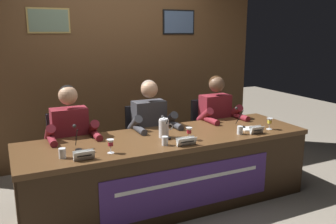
{
  "coord_description": "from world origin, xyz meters",
  "views": [
    {
      "loc": [
        -1.48,
        -3.1,
        1.76
      ],
      "look_at": [
        0.0,
        0.0,
        0.97
      ],
      "focal_mm": 37.92,
      "sensor_mm": 36.0,
      "label": 1
    }
  ],
  "objects_px": {
    "water_cup_center": "(165,141)",
    "microphone_left": "(77,142)",
    "document_stack_right": "(251,128)",
    "panelist_right": "(219,119)",
    "water_pitcher_central": "(164,128)",
    "juice_glass_center": "(189,131)",
    "microphone_right": "(241,121)",
    "chair_right": "(209,136)",
    "nameplate_right": "(257,130)",
    "panelist_center": "(152,127)",
    "water_cup_right": "(240,131)",
    "chair_center": "(146,145)",
    "microphone_center": "(166,131)",
    "juice_glass_right": "(270,122)",
    "chair_left": "(70,156)",
    "panelist_left": "(72,137)",
    "nameplate_left": "(84,155)",
    "nameplate_center": "(186,141)",
    "juice_glass_left": "(111,144)",
    "conference_table": "(173,161)",
    "water_cup_left": "(62,154)"
  },
  "relations": [
    {
      "from": "microphone_center",
      "to": "chair_left",
      "type": "bearing_deg",
      "value": 141.03
    },
    {
      "from": "chair_left",
      "to": "nameplate_center",
      "type": "xyz_separation_m",
      "value": [
        0.9,
        -0.96,
        0.32
      ]
    },
    {
      "from": "panelist_center",
      "to": "nameplate_left",
      "type": "bearing_deg",
      "value": -141.56
    },
    {
      "from": "panelist_center",
      "to": "microphone_right",
      "type": "xyz_separation_m",
      "value": [
        0.86,
        -0.46,
        0.08
      ]
    },
    {
      "from": "juice_glass_left",
      "to": "juice_glass_center",
      "type": "bearing_deg",
      "value": 3.26
    },
    {
      "from": "juice_glass_center",
      "to": "juice_glass_left",
      "type": "bearing_deg",
      "value": -176.74
    },
    {
      "from": "chair_right",
      "to": "nameplate_center",
      "type": "bearing_deg",
      "value": -131.74
    },
    {
      "from": "chair_center",
      "to": "water_cup_right",
      "type": "xyz_separation_m",
      "value": [
        0.7,
        -0.87,
        0.32
      ]
    },
    {
      "from": "panelist_left",
      "to": "panelist_right",
      "type": "height_order",
      "value": "same"
    },
    {
      "from": "chair_center",
      "to": "microphone_right",
      "type": "distance_m",
      "value": 1.14
    },
    {
      "from": "water_cup_left",
      "to": "water_cup_center",
      "type": "height_order",
      "value": "same"
    },
    {
      "from": "document_stack_right",
      "to": "water_cup_center",
      "type": "bearing_deg",
      "value": -174.16
    },
    {
      "from": "chair_left",
      "to": "microphone_left",
      "type": "distance_m",
      "value": 0.74
    },
    {
      "from": "juice_glass_left",
      "to": "panelist_center",
      "type": "bearing_deg",
      "value": 44.68
    },
    {
      "from": "nameplate_left",
      "to": "nameplate_center",
      "type": "height_order",
      "value": "same"
    },
    {
      "from": "conference_table",
      "to": "water_cup_right",
      "type": "relative_size",
      "value": 34.57
    },
    {
      "from": "microphone_left",
      "to": "nameplate_right",
      "type": "xyz_separation_m",
      "value": [
        1.78,
        -0.27,
        -0.03
      ]
    },
    {
      "from": "conference_table",
      "to": "juice_glass_right",
      "type": "relative_size",
      "value": 23.7
    },
    {
      "from": "microphone_center",
      "to": "water_cup_right",
      "type": "xyz_separation_m",
      "value": [
        0.75,
        -0.2,
        -0.04
      ]
    },
    {
      "from": "juice_glass_center",
      "to": "microphone_right",
      "type": "distance_m",
      "value": 0.75
    },
    {
      "from": "nameplate_right",
      "to": "water_cup_right",
      "type": "distance_m",
      "value": 0.18
    },
    {
      "from": "nameplate_right",
      "to": "nameplate_left",
      "type": "bearing_deg",
      "value": 179.93
    },
    {
      "from": "chair_right",
      "to": "nameplate_right",
      "type": "relative_size",
      "value": 5.88
    },
    {
      "from": "panelist_right",
      "to": "document_stack_right",
      "type": "xyz_separation_m",
      "value": [
        0.05,
        -0.56,
        0.01
      ]
    },
    {
      "from": "nameplate_left",
      "to": "microphone_right",
      "type": "relative_size",
      "value": 0.8
    },
    {
      "from": "water_cup_left",
      "to": "panelist_left",
      "type": "bearing_deg",
      "value": 72.83
    },
    {
      "from": "conference_table",
      "to": "microphone_left",
      "type": "height_order",
      "value": "microphone_left"
    },
    {
      "from": "water_cup_right",
      "to": "water_pitcher_central",
      "type": "bearing_deg",
      "value": 162.59
    },
    {
      "from": "water_cup_center",
      "to": "microphone_left",
      "type": "bearing_deg",
      "value": 164.17
    },
    {
      "from": "nameplate_left",
      "to": "chair_right",
      "type": "relative_size",
      "value": 0.19
    },
    {
      "from": "juice_glass_right",
      "to": "microphone_right",
      "type": "bearing_deg",
      "value": 139.63
    },
    {
      "from": "water_pitcher_central",
      "to": "document_stack_right",
      "type": "distance_m",
      "value": 0.99
    },
    {
      "from": "chair_center",
      "to": "microphone_center",
      "type": "relative_size",
      "value": 4.2
    },
    {
      "from": "conference_table",
      "to": "document_stack_right",
      "type": "xyz_separation_m",
      "value": [
        0.92,
        -0.03,
        0.23
      ]
    },
    {
      "from": "nameplate_right",
      "to": "water_cup_right",
      "type": "xyz_separation_m",
      "value": [
        -0.17,
        0.06,
        -0.0
      ]
    },
    {
      "from": "juice_glass_left",
      "to": "document_stack_right",
      "type": "distance_m",
      "value": 1.6
    },
    {
      "from": "panelist_right",
      "to": "microphone_right",
      "type": "bearing_deg",
      "value": -92.16
    },
    {
      "from": "panelist_center",
      "to": "nameplate_right",
      "type": "relative_size",
      "value": 8.01
    },
    {
      "from": "chair_left",
      "to": "water_pitcher_central",
      "type": "bearing_deg",
      "value": -37.43
    },
    {
      "from": "panelist_center",
      "to": "water_cup_right",
      "type": "distance_m",
      "value": 0.97
    },
    {
      "from": "panelist_center",
      "to": "document_stack_right",
      "type": "xyz_separation_m",
      "value": [
        0.92,
        -0.56,
        0.01
      ]
    },
    {
      "from": "microphone_left",
      "to": "chair_center",
      "type": "bearing_deg",
      "value": 35.57
    },
    {
      "from": "water_cup_center",
      "to": "juice_glass_right",
      "type": "distance_m",
      "value": 1.25
    },
    {
      "from": "nameplate_right",
      "to": "water_pitcher_central",
      "type": "height_order",
      "value": "water_pitcher_central"
    },
    {
      "from": "water_cup_center",
      "to": "panelist_right",
      "type": "relative_size",
      "value": 0.07
    },
    {
      "from": "chair_right",
      "to": "nameplate_right",
      "type": "xyz_separation_m",
      "value": [
        -0.01,
        -0.93,
        0.32
      ]
    },
    {
      "from": "panelist_left",
      "to": "panelist_center",
      "type": "relative_size",
      "value": 1.0
    },
    {
      "from": "panelist_left",
      "to": "nameplate_right",
      "type": "xyz_separation_m",
      "value": [
        1.74,
        -0.73,
        0.05
      ]
    },
    {
      "from": "juice_glass_left",
      "to": "chair_right",
      "type": "height_order",
      "value": "chair_right"
    },
    {
      "from": "juice_glass_center",
      "to": "microphone_center",
      "type": "relative_size",
      "value": 0.57
    }
  ]
}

